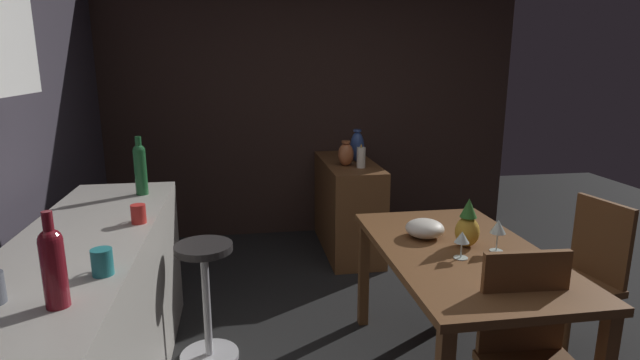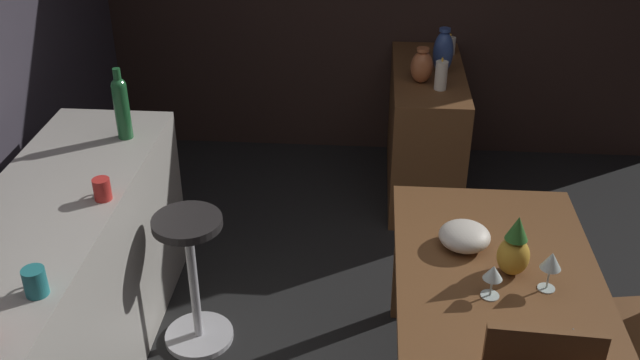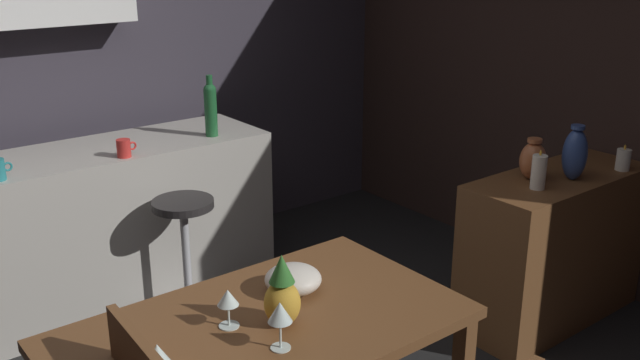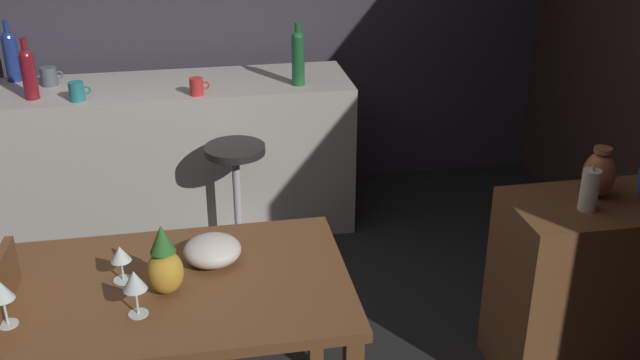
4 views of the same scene
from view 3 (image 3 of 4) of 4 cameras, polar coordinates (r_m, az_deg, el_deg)
The scene contains 17 objects.
wall_kitchen_back at distance 4.36m, azimuth -23.15°, elevation 9.89°, with size 5.20×0.33×2.60m.
wall_side_right at distance 4.49m, azimuth 19.26°, elevation 9.11°, with size 0.10×4.40×2.60m, color #33231E.
dining_table at distance 2.52m, azimuth -4.60°, elevation -13.15°, with size 1.39×0.80×0.74m.
kitchen_counter at distance 4.13m, azimuth -18.36°, elevation -3.89°, with size 2.10×0.60×0.90m, color #B2ADA3.
sideboard_cabinet at distance 4.02m, azimuth 18.21°, elevation -5.19°, with size 1.10×0.44×0.82m, color brown.
bar_stool at distance 3.84m, azimuth -10.69°, elevation -6.21°, with size 0.34×0.34×0.70m.
wine_glass_left at distance 2.27m, azimuth -3.24°, elevation -10.68°, with size 0.08×0.08×0.17m.
wine_glass_right at distance 2.42m, azimuth -7.42°, elevation -9.49°, with size 0.07×0.07×0.14m.
wine_glass_center at distance 2.12m, azimuth -12.92°, elevation -13.65°, with size 0.08×0.08×0.16m.
pineapple_centerpiece at distance 2.41m, azimuth -3.06°, elevation -9.23°, with size 0.13×0.13×0.26m.
fruit_bowl at distance 2.65m, azimuth -2.18°, elevation -7.98°, with size 0.21×0.21×0.10m, color beige.
wine_bottle_green at distance 4.11m, azimuth -8.80°, elevation 5.82°, with size 0.07×0.07×0.35m.
cup_red at distance 3.83m, azimuth -15.48°, elevation 2.48°, with size 0.11×0.07×0.09m.
pillar_candle_tall at distance 3.61m, azimuth 17.18°, elevation 0.62°, with size 0.07×0.07×0.20m.
pillar_candle_short at distance 4.06m, azimuth 23.21°, elevation 1.51°, with size 0.07×0.07×0.14m.
vase_copper at distance 3.74m, azimuth 16.75°, elevation 1.54°, with size 0.13×0.13×0.21m.
vase_ceramic_blue at distance 3.78m, azimuth 19.81°, elevation 1.98°, with size 0.12×0.12×0.28m.
Camera 3 is at (-1.18, -2.10, 1.99)m, focal length 39.79 mm.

